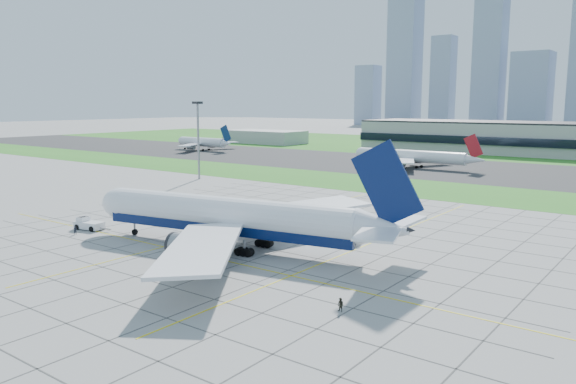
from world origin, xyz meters
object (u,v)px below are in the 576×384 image
distant_jet_0 (203,142)px  crew_near (75,230)px  light_mast (198,130)px  pushback_tug (88,224)px  airliner (230,218)px  distant_jet_1 (412,156)px  crew_far (341,305)px

distant_jet_0 → crew_near: bearing=-51.8°
light_mast → pushback_tug: bearing=-61.0°
airliner → pushback_tug: size_ratio=7.10×
crew_near → distant_jet_1: distant_jet_1 is taller
light_mast → distant_jet_1: bearing=60.2°
airliner → crew_near: (-30.87, -10.54, -4.58)m
light_mast → crew_near: bearing=-61.1°
crew_near → distant_jet_0: size_ratio=0.04×
airliner → distant_jet_0: size_ratio=1.47×
distant_jet_0 → crew_far: bearing=-40.7°
airliner → pushback_tug: airliner is taller
airliner → pushback_tug: (-33.01, -6.29, -4.34)m
light_mast → crew_near: size_ratio=15.12×
light_mast → distant_jet_0: bearing=134.7°
pushback_tug → crew_near: bearing=-73.3°
pushback_tug → distant_jet_0: bearing=118.5°
crew_near → crew_far: bearing=-54.9°
distant_jet_0 → distant_jet_1: 123.95m
crew_near → crew_far: crew_far is taller
light_mast → distant_jet_0: (-81.21, 81.99, -11.70)m
pushback_tug → crew_far: 64.86m
pushback_tug → distant_jet_1: bearing=77.8°
light_mast → airliner: bearing=-40.8°
light_mast → distant_jet_1: 86.18m
distant_jet_0 → distant_jet_1: bearing=-3.7°
pushback_tug → distant_jet_0: size_ratio=0.21×
distant_jet_1 → crew_far: bearing=-68.4°
crew_far → distant_jet_1: 160.23m
light_mast → airliner: light_mast is taller
crew_near → pushback_tug: bearing=65.5°
light_mast → pushback_tug: size_ratio=2.89×
crew_far → distant_jet_0: size_ratio=0.04×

